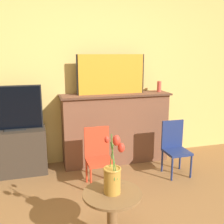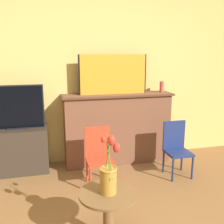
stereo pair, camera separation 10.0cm
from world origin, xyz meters
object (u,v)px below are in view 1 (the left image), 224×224
chair_red (98,154)px  vase_tulips (113,175)px  painting (111,74)px  chair_blue (175,145)px  tv_monitor (14,109)px

chair_red → vase_tulips: size_ratio=1.32×
painting → chair_red: size_ratio=1.37×
painting → chair_blue: painting is taller
tv_monitor → vase_tulips: (0.83, -1.59, -0.27)m
tv_monitor → vase_tulips: size_ratio=1.32×
tv_monitor → chair_blue: tv_monitor is taller
painting → chair_blue: size_ratio=1.37×
chair_blue → vase_tulips: size_ratio=1.32×
vase_tulips → chair_blue: bearing=41.9°
tv_monitor → chair_blue: 2.11m
chair_red → vase_tulips: bearing=-96.6°
painting → chair_red: 1.13m
painting → tv_monitor: painting is taller
chair_red → chair_blue: 1.03m
tv_monitor → chair_red: (0.95, -0.59, -0.49)m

